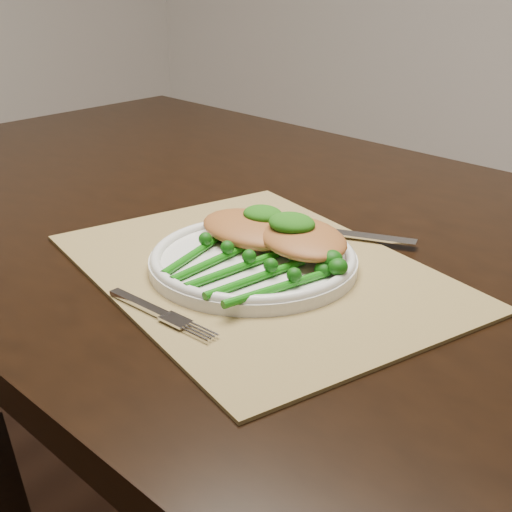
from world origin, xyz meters
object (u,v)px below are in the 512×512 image
Objects in this scene: chicken_fillet_left at (253,229)px; broccolini_bundle at (235,269)px; placemat at (258,271)px; dining_table at (262,434)px; dinner_plate at (253,259)px.

chicken_fillet_left is 0.74× the size of broccolini_bundle.
placemat is 3.22× the size of chicken_fillet_left.
broccolini_bundle is at bearing -53.25° from dining_table.
broccolini_bundle is at bearing -64.91° from placemat.
dining_table is 0.43m from chicken_fillet_left.
placemat is at bearing 7.66° from dinner_plate.
chicken_fillet_left reaches higher than dining_table.
chicken_fillet_left reaches higher than dinner_plate.
dining_table is 0.42m from placemat.
broccolini_bundle is (0.00, -0.05, 0.02)m from placemat.
chicken_fillet_left is at bearing -50.81° from dining_table.
dinner_plate is 0.05m from broccolini_bundle.
broccolini_bundle is at bearing -78.38° from dinner_plate.
dinner_plate is (-0.01, -0.00, 0.01)m from placemat.
chicken_fillet_left is (-0.04, 0.04, 0.03)m from placemat.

